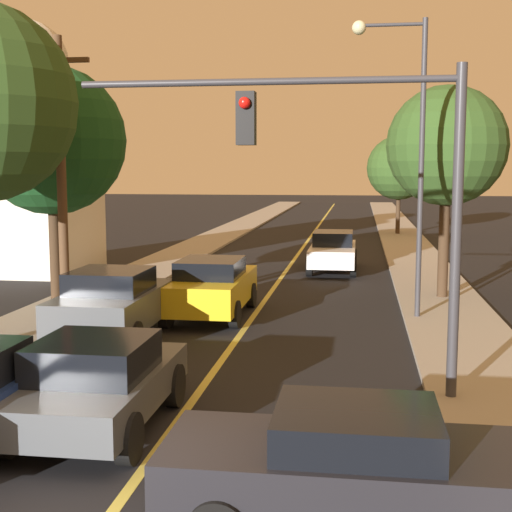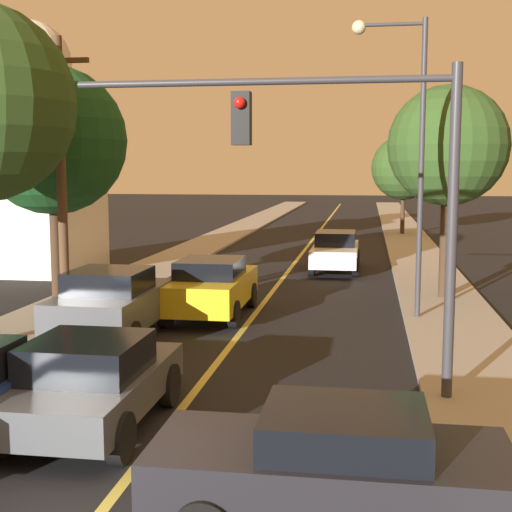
{
  "view_description": "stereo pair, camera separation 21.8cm",
  "coord_description": "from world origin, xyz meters",
  "px_view_note": "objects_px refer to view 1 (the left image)",
  "views": [
    {
      "loc": [
        2.79,
        -6.73,
        4.0
      ],
      "look_at": [
        0.0,
        12.51,
        1.6
      ],
      "focal_mm": 50.0,
      "sensor_mm": 36.0,
      "label": 1
    },
    {
      "loc": [
        3.01,
        -6.7,
        4.0
      ],
      "look_at": [
        0.0,
        12.51,
        1.6
      ],
      "focal_mm": 50.0,
      "sensor_mm": 36.0,
      "label": 2
    }
  ],
  "objects_px": {
    "tree_left_far": "(51,141)",
    "tree_right_near": "(447,146)",
    "car_near_lane_second": "(212,286)",
    "car_crossing_right": "(344,465)",
    "car_far_oncoming": "(333,251)",
    "streetlamp_right": "(406,130)",
    "domed_building_left": "(30,158)",
    "car_near_lane_front": "(97,382)",
    "car_outer_lane_second": "(113,303)",
    "traffic_signal_mast": "(355,166)",
    "utility_pole_left": "(61,175)",
    "tree_right_far": "(399,168)"
  },
  "relations": [
    {
      "from": "tree_left_far",
      "to": "tree_right_near",
      "type": "xyz_separation_m",
      "value": [
        11.25,
        2.54,
        -0.13
      ]
    },
    {
      "from": "car_far_oncoming",
      "to": "tree_right_far",
      "type": "height_order",
      "value": "tree_right_far"
    },
    {
      "from": "car_near_lane_second",
      "to": "car_crossing_right",
      "type": "bearing_deg",
      "value": -70.95
    },
    {
      "from": "tree_left_far",
      "to": "tree_right_near",
      "type": "relative_size",
      "value": 1.07
    },
    {
      "from": "car_near_lane_second",
      "to": "car_far_oncoming",
      "type": "xyz_separation_m",
      "value": [
        2.92,
        9.09,
        -0.02
      ]
    },
    {
      "from": "car_crossing_right",
      "to": "traffic_signal_mast",
      "type": "xyz_separation_m",
      "value": [
        0.03,
        4.57,
        3.32
      ]
    },
    {
      "from": "tree_right_near",
      "to": "domed_building_left",
      "type": "bearing_deg",
      "value": 165.57
    },
    {
      "from": "car_near_lane_front",
      "to": "car_crossing_right",
      "type": "height_order",
      "value": "car_near_lane_front"
    },
    {
      "from": "domed_building_left",
      "to": "tree_right_near",
      "type": "bearing_deg",
      "value": -14.43
    },
    {
      "from": "car_outer_lane_second",
      "to": "tree_right_far",
      "type": "height_order",
      "value": "tree_right_far"
    },
    {
      "from": "streetlamp_right",
      "to": "tree_right_far",
      "type": "relative_size",
      "value": 1.32
    },
    {
      "from": "car_near_lane_second",
      "to": "traffic_signal_mast",
      "type": "xyz_separation_m",
      "value": [
        3.83,
        -6.44,
        3.21
      ]
    },
    {
      "from": "car_near_lane_front",
      "to": "car_near_lane_second",
      "type": "bearing_deg",
      "value": 90.0
    },
    {
      "from": "car_near_lane_front",
      "to": "traffic_signal_mast",
      "type": "bearing_deg",
      "value": 28.9
    },
    {
      "from": "tree_left_far",
      "to": "domed_building_left",
      "type": "distance_m",
      "value": 7.41
    },
    {
      "from": "utility_pole_left",
      "to": "tree_right_far",
      "type": "relative_size",
      "value": 1.23
    },
    {
      "from": "traffic_signal_mast",
      "to": "car_near_lane_front",
      "type": "bearing_deg",
      "value": -151.1
    },
    {
      "from": "car_outer_lane_second",
      "to": "car_far_oncoming",
      "type": "relative_size",
      "value": 0.87
    },
    {
      "from": "car_near_lane_front",
      "to": "car_outer_lane_second",
      "type": "relative_size",
      "value": 0.96
    },
    {
      "from": "car_crossing_right",
      "to": "tree_right_near",
      "type": "relative_size",
      "value": 0.63
    },
    {
      "from": "car_near_lane_front",
      "to": "tree_right_far",
      "type": "xyz_separation_m",
      "value": [
        6.2,
        33.15,
        3.26
      ]
    },
    {
      "from": "car_outer_lane_second",
      "to": "tree_right_far",
      "type": "relative_size",
      "value": 0.7
    },
    {
      "from": "car_crossing_right",
      "to": "tree_right_near",
      "type": "height_order",
      "value": "tree_right_near"
    },
    {
      "from": "car_outer_lane_second",
      "to": "domed_building_left",
      "type": "bearing_deg",
      "value": 123.83
    },
    {
      "from": "car_crossing_right",
      "to": "streetlamp_right",
      "type": "distance_m",
      "value": 12.11
    },
    {
      "from": "traffic_signal_mast",
      "to": "tree_left_far",
      "type": "xyz_separation_m",
      "value": [
        -8.62,
        7.24,
        0.74
      ]
    },
    {
      "from": "car_crossing_right",
      "to": "utility_pole_left",
      "type": "height_order",
      "value": "utility_pole_left"
    },
    {
      "from": "car_outer_lane_second",
      "to": "traffic_signal_mast",
      "type": "xyz_separation_m",
      "value": [
        5.59,
        -3.55,
        3.18
      ]
    },
    {
      "from": "car_near_lane_front",
      "to": "traffic_signal_mast",
      "type": "height_order",
      "value": "traffic_signal_mast"
    },
    {
      "from": "domed_building_left",
      "to": "car_far_oncoming",
      "type": "bearing_deg",
      "value": 9.43
    },
    {
      "from": "tree_right_near",
      "to": "domed_building_left",
      "type": "relative_size",
      "value": 0.67
    },
    {
      "from": "car_outer_lane_second",
      "to": "utility_pole_left",
      "type": "bearing_deg",
      "value": 143.02
    },
    {
      "from": "car_near_lane_front",
      "to": "tree_left_far",
      "type": "height_order",
      "value": "tree_left_far"
    },
    {
      "from": "car_far_oncoming",
      "to": "car_crossing_right",
      "type": "relative_size",
      "value": 1.16
    },
    {
      "from": "traffic_signal_mast",
      "to": "utility_pole_left",
      "type": "bearing_deg",
      "value": 146.47
    },
    {
      "from": "utility_pole_left",
      "to": "car_far_oncoming",
      "type": "bearing_deg",
      "value": 59.06
    },
    {
      "from": "car_near_lane_second",
      "to": "utility_pole_left",
      "type": "bearing_deg",
      "value": -155.34
    },
    {
      "from": "car_far_oncoming",
      "to": "utility_pole_left",
      "type": "distance_m",
      "value": 12.82
    },
    {
      "from": "car_near_lane_front",
      "to": "utility_pole_left",
      "type": "distance_m",
      "value": 8.37
    },
    {
      "from": "car_outer_lane_second",
      "to": "car_near_lane_second",
      "type": "bearing_deg",
      "value": 58.67
    },
    {
      "from": "streetlamp_right",
      "to": "utility_pole_left",
      "type": "distance_m",
      "value": 8.81
    },
    {
      "from": "car_outer_lane_second",
      "to": "car_crossing_right",
      "type": "bearing_deg",
      "value": -55.57
    },
    {
      "from": "tree_right_far",
      "to": "car_near_lane_second",
      "type": "bearing_deg",
      "value": -104.16
    },
    {
      "from": "car_near_lane_front",
      "to": "car_near_lane_second",
      "type": "distance_m",
      "value": 8.56
    },
    {
      "from": "car_far_oncoming",
      "to": "car_near_lane_front",
      "type": "bearing_deg",
      "value": 80.59
    },
    {
      "from": "car_near_lane_front",
      "to": "tree_left_far",
      "type": "bearing_deg",
      "value": 117.13
    },
    {
      "from": "tree_left_far",
      "to": "traffic_signal_mast",
      "type": "bearing_deg",
      "value": -40.02
    },
    {
      "from": "car_outer_lane_second",
      "to": "streetlamp_right",
      "type": "xyz_separation_m",
      "value": [
        6.82,
        3.15,
        4.11
      ]
    },
    {
      "from": "car_far_oncoming",
      "to": "streetlamp_right",
      "type": "distance_m",
      "value": 10.0
    },
    {
      "from": "car_near_lane_second",
      "to": "tree_right_far",
      "type": "distance_m",
      "value": 25.56
    }
  ]
}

